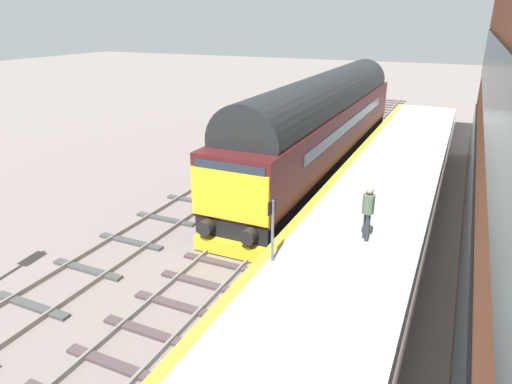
{
  "coord_description": "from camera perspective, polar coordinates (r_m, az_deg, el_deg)",
  "views": [
    {
      "loc": [
        6.1,
        -13.63,
        7.08
      ],
      "look_at": [
        0.2,
        -0.8,
        1.66
      ],
      "focal_mm": 31.8,
      "sensor_mm": 36.0,
      "label": 1
    }
  ],
  "objects": [
    {
      "name": "ground_plane",
      "position": [
        16.53,
        0.53,
        -4.35
      ],
      "size": [
        140.0,
        140.0,
        0.0
      ],
      "primitive_type": "plane",
      "color": "slate",
      "rests_on": "ground"
    },
    {
      "name": "diesel_locomotive",
      "position": [
        22.34,
        8.42,
        8.93
      ],
      "size": [
        2.74,
        19.81,
        4.68
      ],
      "color": "black",
      "rests_on": "ground"
    },
    {
      "name": "waiting_passenger",
      "position": [
        13.38,
        13.92,
        -1.99
      ],
      "size": [
        0.46,
        0.46,
        1.64
      ],
      "rotation": [
        0.0,
        0.0,
        2.07
      ],
      "color": "#2E3239",
      "rests_on": "station_platform"
    },
    {
      "name": "station_platform",
      "position": [
        15.34,
        12.94,
        -4.96
      ],
      "size": [
        4.0,
        44.0,
        1.01
      ],
      "color": "#A8B3AD",
      "rests_on": "ground"
    },
    {
      "name": "platform_number_sign",
      "position": [
        11.78,
        2.05,
        -3.62
      ],
      "size": [
        0.1,
        0.44,
        1.74
      ],
      "color": "slate",
      "rests_on": "station_platform"
    },
    {
      "name": "track_adjacent_west",
      "position": [
        18.06,
        -9.48,
        -2.17
      ],
      "size": [
        2.5,
        60.0,
        0.15
      ],
      "color": "slate",
      "rests_on": "ground"
    },
    {
      "name": "track_main",
      "position": [
        16.51,
        0.53,
        -4.18
      ],
      "size": [
        2.5,
        60.0,
        0.15
      ],
      "color": "slate",
      "rests_on": "ground"
    }
  ]
}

